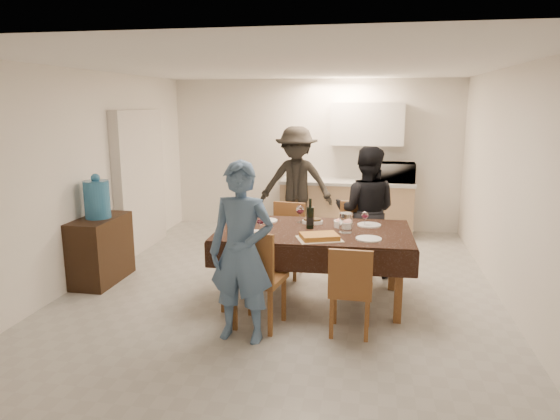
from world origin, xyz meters
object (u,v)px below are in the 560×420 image
at_px(microwave, 397,172).
at_px(water_pitcher, 346,223).
at_px(console, 101,250).
at_px(dining_table, 314,233).
at_px(person_kitchen, 296,183).
at_px(wine_bottle, 310,214).
at_px(savoury_tart, 319,237).
at_px(person_far, 366,211).
at_px(person_near, 242,252).
at_px(water_jug, 97,199).

bearing_deg(microwave, water_pitcher, 77.82).
distance_m(console, water_pitcher, 3.08).
relative_size(dining_table, person_kitchen, 1.17).
distance_m(wine_bottle, savoury_tart, 0.48).
height_order(savoury_tart, person_kitchen, person_kitchen).
bearing_deg(savoury_tart, wine_bottle, 109.23).
height_order(water_pitcher, person_far, person_far).
bearing_deg(dining_table, person_far, 60.65).
height_order(person_near, person_far, person_near).
bearing_deg(savoury_tart, person_far, 72.53).
height_order(dining_table, person_far, person_far).
height_order(dining_table, person_near, person_near).
height_order(dining_table, water_jug, water_jug).
relative_size(console, person_far, 0.53).
bearing_deg(person_far, dining_table, 67.13).
height_order(wine_bottle, person_near, person_near).
distance_m(water_jug, water_pitcher, 3.03).
bearing_deg(wine_bottle, person_kitchen, 101.97).
bearing_deg(person_near, water_jug, 156.20).
xyz_separation_m(console, wine_bottle, (2.63, -0.09, 0.59)).
height_order(microwave, person_kitchen, person_kitchen).
xyz_separation_m(dining_table, water_jug, (-2.68, 0.14, 0.26)).
bearing_deg(wine_bottle, water_pitcher, -14.04).
distance_m(person_near, person_kitchen, 3.67).
xyz_separation_m(microwave, person_far, (-0.47, -2.02, -0.24)).
bearing_deg(water_pitcher, dining_table, 171.87).
bearing_deg(wine_bottle, dining_table, -45.00).
relative_size(dining_table, microwave, 3.72).
bearing_deg(person_near, console, 156.20).
bearing_deg(microwave, person_kitchen, 15.52).
bearing_deg(water_jug, savoury_tart, -10.53).
xyz_separation_m(microwave, person_kitchen, (-1.62, -0.45, -0.15)).
relative_size(wine_bottle, savoury_tart, 0.77).
height_order(person_far, person_kitchen, person_kitchen).
distance_m(dining_table, water_pitcher, 0.38).
xyz_separation_m(dining_table, person_near, (-0.55, -1.05, 0.06)).
bearing_deg(person_near, wine_bottle, 70.92).
height_order(dining_table, console, dining_table).
relative_size(console, water_pitcher, 4.13).
bearing_deg(person_near, savoury_tart, 51.23).
bearing_deg(person_kitchen, person_far, -53.95).
relative_size(savoury_tart, microwave, 0.76).
bearing_deg(dining_table, water_jug, 175.38).
relative_size(wine_bottle, person_near, 0.20).
bearing_deg(person_kitchen, water_pitcher, -70.52).
relative_size(water_jug, savoury_tart, 1.05).
distance_m(dining_table, person_far, 1.19).
relative_size(person_near, person_kitchen, 0.93).
xyz_separation_m(water_jug, person_kitchen, (2.08, 2.49, -0.13)).
bearing_deg(microwave, wine_bottle, 70.44).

